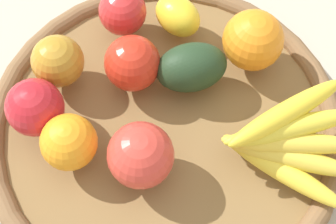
{
  "coord_description": "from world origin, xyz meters",
  "views": [
    {
      "loc": [
        -0.0,
        -0.3,
        0.63
      ],
      "look_at": [
        0.0,
        0.0,
        0.06
      ],
      "focal_mm": 54.83,
      "sensor_mm": 36.0,
      "label": 1
    }
  ],
  "objects": [
    {
      "name": "apple_4",
      "position": [
        -0.16,
        0.0,
        0.07
      ],
      "size": [
        0.09,
        0.09,
        0.07
      ],
      "primitive_type": "sphere",
      "rotation": [
        0.0,
        0.0,
        2.81
      ],
      "color": "red",
      "rests_on": "basket"
    },
    {
      "name": "apple_3",
      "position": [
        -0.06,
        0.15,
        0.07
      ],
      "size": [
        0.08,
        0.08,
        0.07
      ],
      "primitive_type": "sphere",
      "rotation": [
        0.0,
        0.0,
        4.92
      ],
      "color": "red",
      "rests_on": "basket"
    },
    {
      "name": "orange_0",
      "position": [
        -0.11,
        -0.05,
        0.07
      ],
      "size": [
        0.1,
        0.1,
        0.07
      ],
      "primitive_type": "sphere",
      "rotation": [
        0.0,
        0.0,
        0.7
      ],
      "color": "orange",
      "rests_on": "basket"
    },
    {
      "name": "apple_0",
      "position": [
        -0.03,
        -0.07,
        0.08
      ],
      "size": [
        0.11,
        0.11,
        0.08
      ],
      "primitive_type": "sphere",
      "rotation": [
        0.0,
        0.0,
        4.04
      ],
      "color": "#D73F34",
      "rests_on": "basket"
    },
    {
      "name": "lemon_0",
      "position": [
        0.02,
        0.15,
        0.06
      ],
      "size": [
        0.09,
        0.09,
        0.05
      ],
      "primitive_type": "ellipsoid",
      "rotation": [
        0.0,
        0.0,
        5.5
      ],
      "color": "yellow",
      "rests_on": "basket"
    },
    {
      "name": "avocado",
      "position": [
        0.04,
        0.06,
        0.07
      ],
      "size": [
        0.11,
        0.08,
        0.06
      ],
      "primitive_type": "ellipsoid",
      "rotation": [
        0.0,
        0.0,
        3.35
      ],
      "color": "#223A22",
      "rests_on": "basket"
    },
    {
      "name": "orange_1",
      "position": [
        0.12,
        0.09,
        0.08
      ],
      "size": [
        0.11,
        0.11,
        0.08
      ],
      "primitive_type": "sphere",
      "rotation": [
        0.0,
        0.0,
        0.72
      ],
      "color": "orange",
      "rests_on": "basket"
    },
    {
      "name": "ground_plane",
      "position": [
        0.0,
        0.0,
        0.0
      ],
      "size": [
        2.4,
        2.4,
        0.0
      ],
      "primitive_type": "plane",
      "color": "#BBB29E",
      "rests_on": "ground"
    },
    {
      "name": "basket",
      "position": [
        0.0,
        0.0,
        0.02
      ],
      "size": [
        0.48,
        0.48,
        0.04
      ],
      "color": "olive",
      "rests_on": "ground_plane"
    },
    {
      "name": "banana_bunch",
      "position": [
        0.15,
        -0.05,
        0.07
      ],
      "size": [
        0.17,
        0.17,
        0.07
      ],
      "color": "yellow",
      "rests_on": "basket"
    },
    {
      "name": "apple_2",
      "position": [
        -0.14,
        0.07,
        0.07
      ],
      "size": [
        0.08,
        0.08,
        0.07
      ],
      "primitive_type": "sphere",
      "rotation": [
        0.0,
        0.0,
        3.38
      ],
      "color": "#B68628",
      "rests_on": "basket"
    },
    {
      "name": "apple_1",
      "position": [
        -0.04,
        0.06,
        0.07
      ],
      "size": [
        0.1,
        0.1,
        0.07
      ],
      "primitive_type": "sphere",
      "rotation": [
        0.0,
        0.0,
        5.1
      ],
      "color": "red",
      "rests_on": "basket"
    }
  ]
}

